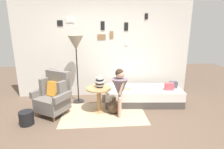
{
  "coord_description": "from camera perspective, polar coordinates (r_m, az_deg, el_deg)",
  "views": [
    {
      "loc": [
        -0.16,
        -3.05,
        1.92
      ],
      "look_at": [
        0.15,
        0.95,
        0.85
      ],
      "focal_mm": 28.87,
      "sensor_mm": 36.0,
      "label": 1
    }
  ],
  "objects": [
    {
      "name": "side_table",
      "position": [
        4.16,
        -4.17,
        -6.27
      ],
      "size": [
        0.58,
        0.58,
        0.58
      ],
      "color": "tan",
      "rests_on": "ground"
    },
    {
      "name": "floor_lamp",
      "position": [
        4.53,
        -11.36,
        9.01
      ],
      "size": [
        0.38,
        0.38,
        1.72
      ],
      "color": "black",
      "rests_on": "ground"
    },
    {
      "name": "magazine_basket",
      "position": [
        4.1,
        -25.46,
        -12.32
      ],
      "size": [
        0.28,
        0.28,
        0.28
      ],
      "primitive_type": "cylinder",
      "color": "black",
      "rests_on": "ground"
    },
    {
      "name": "person_child",
      "position": [
        3.79,
        2.49,
        -4.0
      ],
      "size": [
        0.34,
        0.34,
        1.09
      ],
      "color": "#D8AD8E",
      "rests_on": "ground"
    },
    {
      "name": "vase_striped",
      "position": [
        4.08,
        -3.88,
        -2.39
      ],
      "size": [
        0.2,
        0.2,
        0.3
      ],
      "color": "black",
      "rests_on": "side_table"
    },
    {
      "name": "daybed",
      "position": [
        4.74,
        9.71,
        -6.58
      ],
      "size": [
        1.95,
        0.94,
        0.4
      ],
      "color": "#4C4742",
      "rests_on": "ground"
    },
    {
      "name": "gallery_wall",
      "position": [
        5.04,
        -2.6,
        7.88
      ],
      "size": [
        4.8,
        0.12,
        2.6
      ],
      "color": "silver",
      "rests_on": "ground"
    },
    {
      "name": "book_on_daybed",
      "position": [
        4.52,
        4.52,
        -4.58
      ],
      "size": [
        0.22,
        0.16,
        0.03
      ],
      "primitive_type": "cube",
      "rotation": [
        0.0,
        0.0,
        -0.01
      ],
      "color": "gray",
      "rests_on": "daybed"
    },
    {
      "name": "pillow_head",
      "position": [
        4.85,
        18.82,
        -3.08
      ],
      "size": [
        0.19,
        0.12,
        0.17
      ],
      "primitive_type": "cube",
      "rotation": [
        0.0,
        0.0,
        0.03
      ],
      "color": "#474C56",
      "rests_on": "daybed"
    },
    {
      "name": "pillow_mid",
      "position": [
        4.67,
        17.63,
        -3.67
      ],
      "size": [
        0.22,
        0.14,
        0.17
      ],
      "primitive_type": "cube",
      "rotation": [
        0.0,
        0.0,
        -0.09
      ],
      "color": "#D64C56",
      "rests_on": "daybed"
    },
    {
      "name": "demijohn_near",
      "position": [
        4.16,
        0.67,
        -10.15
      ],
      "size": [
        0.31,
        0.31,
        0.39
      ],
      "color": "#473323",
      "rests_on": "ground"
    },
    {
      "name": "armchair",
      "position": [
        4.23,
        -17.86,
        -6.3
      ],
      "size": [
        0.9,
        0.84,
        0.97
      ],
      "color": "olive",
      "rests_on": "ground"
    },
    {
      "name": "rug",
      "position": [
        4.2,
        -2.66,
        -12.23
      ],
      "size": [
        1.86,
        1.17,
        0.01
      ],
      "primitive_type": "cube",
      "color": "tan",
      "rests_on": "ground"
    },
    {
      "name": "ground_plane",
      "position": [
        3.61,
        -1.27,
        -17.23
      ],
      "size": [
        12.0,
        12.0,
        0.0
      ],
      "primitive_type": "plane",
      "color": "brown"
    }
  ]
}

